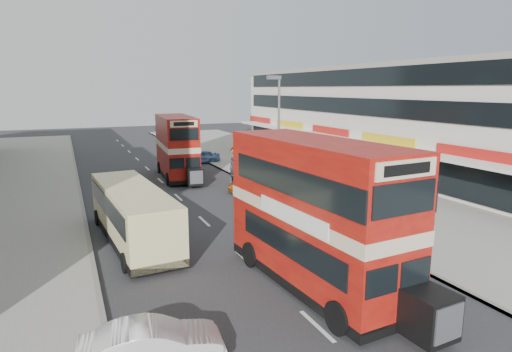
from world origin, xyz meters
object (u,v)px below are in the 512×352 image
bus_main (316,214)px  car_right_c (200,157)px  pedestrian_far (235,153)px  cyclist (234,175)px  street_lamp (278,126)px  coach (133,212)px  car_right_b (254,184)px  pedestrian_near (311,185)px  car_right_a (288,198)px  car_left_front (152,346)px  bus_second (177,147)px

bus_main → car_right_c: size_ratio=2.56×
pedestrian_far → cyclist: size_ratio=0.89×
street_lamp → coach: bearing=-151.3°
coach → car_right_b: 12.01m
pedestrian_near → car_right_a: bearing=-7.0°
coach → pedestrian_far: bearing=52.2°
car_right_c → pedestrian_far: 3.49m
pedestrian_far → cyclist: (-3.51, -8.95, -0.36)m
car_right_c → car_left_front: bearing=-18.8°
car_left_front → coach: bearing=0.5°
bus_main → cyclist: (3.44, 17.56, -2.03)m
car_right_b → pedestrian_near: size_ratio=2.03×
bus_main → coach: size_ratio=1.02×
bus_main → car_right_c: 28.59m
car_left_front → street_lamp: bearing=-29.8°
pedestrian_far → pedestrian_near: bearing=-84.2°
bus_second → car_right_a: bus_second is taller
car_right_a → pedestrian_near: size_ratio=2.51×
car_right_b → pedestrian_far: bearing=158.7°
pedestrian_near → cyclist: cyclist is taller
street_lamp → car_right_c: 15.38m
pedestrian_near → bus_main: bearing=26.0°
street_lamp → bus_main: bearing=-110.8°
car_left_front → cyclist: cyclist is taller
bus_main → car_right_b: bearing=-109.1°
bus_second → car_right_b: 8.39m
car_right_a → pedestrian_far: size_ratio=2.49×
bus_main → pedestrian_near: size_ratio=4.99×
street_lamp → bus_main: size_ratio=0.83×
street_lamp → cyclist: bearing=112.2°
car_right_c → cyclist: cyclist is taller
bus_main → car_right_a: size_ratio=1.99×
bus_main → car_left_front: size_ratio=2.56×
cyclist → coach: bearing=-129.6°
street_lamp → coach: 12.52m
street_lamp → bus_main: 14.54m
bus_main → pedestrian_far: 27.45m
car_right_a → car_right_c: size_ratio=1.29×
car_left_front → cyclist: bearing=-20.1°
car_right_b → pedestrian_near: 4.74m
street_lamp → pedestrian_far: street_lamp is taller
pedestrian_near → pedestrian_far: (0.60, 15.57, 0.01)m
car_right_a → cyclist: cyclist is taller
street_lamp → car_right_b: (-1.12, 1.54, -4.23)m
coach → car_right_b: bearing=33.4°
street_lamp → cyclist: street_lamp is taller
pedestrian_near → street_lamp: bearing=-97.8°
coach → pedestrian_far: coach is taller
car_right_b → cyclist: 2.62m
pedestrian_far → car_right_b: bearing=-96.4°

